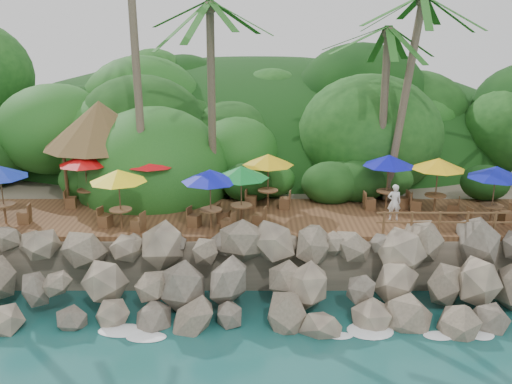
{
  "coord_description": "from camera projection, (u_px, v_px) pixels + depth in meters",
  "views": [
    {
      "loc": [
        0.01,
        -17.14,
        10.32
      ],
      "look_at": [
        0.0,
        6.0,
        3.4
      ],
      "focal_mm": 39.23,
      "sensor_mm": 36.0,
      "label": 1
    }
  ],
  "objects": [
    {
      "name": "ground",
      "position": [
        256.0,
        335.0,
        19.38
      ],
      "size": [
        140.0,
        140.0,
        0.0
      ],
      "primitive_type": "plane",
      "color": "#19514F",
      "rests_on": "ground"
    },
    {
      "name": "land_base",
      "position": [
        256.0,
        182.0,
        34.41
      ],
      "size": [
        32.0,
        25.2,
        2.1
      ],
      "primitive_type": "cube",
      "color": "gray",
      "rests_on": "ground"
    },
    {
      "name": "jungle_hill",
      "position": [
        256.0,
        169.0,
        41.9
      ],
      "size": [
        44.8,
        28.0,
        15.4
      ],
      "primitive_type": "ellipsoid",
      "color": "#143811",
      "rests_on": "ground"
    },
    {
      "name": "seawall",
      "position": [
        256.0,
        280.0,
        20.97
      ],
      "size": [
        29.0,
        4.0,
        2.3
      ],
      "primitive_type": null,
      "color": "gray",
      "rests_on": "ground"
    },
    {
      "name": "terrace",
      "position": [
        256.0,
        218.0,
        24.5
      ],
      "size": [
        26.0,
        5.0,
        0.2
      ],
      "primitive_type": "cube",
      "color": "brown",
      "rests_on": "land_base"
    },
    {
      "name": "jungle_foliage",
      "position": [
        256.0,
        203.0,
        33.75
      ],
      "size": [
        44.0,
        16.0,
        12.0
      ],
      "primitive_type": null,
      "color": "#143811",
      "rests_on": "ground"
    },
    {
      "name": "foam_line",
      "position": [
        256.0,
        330.0,
        19.66
      ],
      "size": [
        25.2,
        0.8,
        0.06
      ],
      "color": "white",
      "rests_on": "ground"
    },
    {
      "name": "palapa",
      "position": [
        100.0,
        124.0,
        26.71
      ],
      "size": [
        5.47,
        5.47,
        4.6
      ],
      "color": "brown",
      "rests_on": "ground"
    },
    {
      "name": "dining_clusters",
      "position": [
        267.0,
        171.0,
        23.7
      ],
      "size": [
        24.66,
        5.13,
        2.51
      ],
      "color": "brown",
      "rests_on": "terrace"
    },
    {
      "name": "railing",
      "position": [
        467.0,
        221.0,
        22.04
      ],
      "size": [
        7.2,
        0.1,
        1.0
      ],
      "color": "brown",
      "rests_on": "terrace"
    },
    {
      "name": "waiter",
      "position": [
        394.0,
        202.0,
        23.78
      ],
      "size": [
        0.59,
        0.4,
        1.58
      ],
      "primitive_type": "imported",
      "rotation": [
        0.0,
        0.0,
        3.1
      ],
      "color": "white",
      "rests_on": "terrace"
    }
  ]
}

